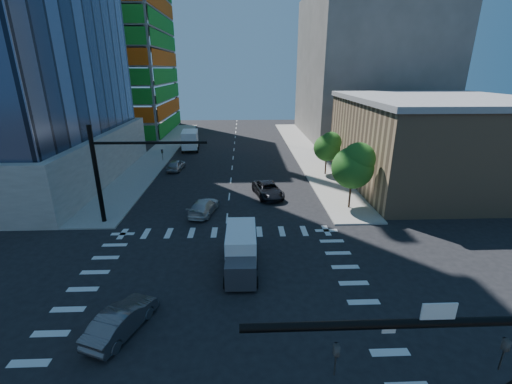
{
  "coord_description": "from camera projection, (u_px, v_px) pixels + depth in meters",
  "views": [
    {
      "loc": [
        1.65,
        -18.35,
        13.62
      ],
      "look_at": [
        2.66,
        8.0,
        4.12
      ],
      "focal_mm": 24.0,
      "sensor_mm": 36.0,
      "label": 1
    }
  ],
  "objects": [
    {
      "name": "construction_building",
      "position": [
        101.0,
        13.0,
        70.69
      ],
      "size": [
        25.16,
        34.5,
        70.6
      ],
      "color": "gray",
      "rests_on": "ground"
    },
    {
      "name": "tree_south",
      "position": [
        354.0,
        165.0,
        33.75
      ],
      "size": [
        4.16,
        4.16,
        6.82
      ],
      "color": "#382316",
      "rests_on": "sidewalk_ne"
    },
    {
      "name": "car_sb_near",
      "position": [
        204.0,
        206.0,
        34.01
      ],
      "size": [
        3.12,
        5.39,
        1.47
      ],
      "primitive_type": "imported",
      "rotation": [
        0.0,
        0.0,
        2.92
      ],
      "color": "beige",
      "rests_on": "ground"
    },
    {
      "name": "sidewalk_ne",
      "position": [
        305.0,
        151.0,
        59.84
      ],
      "size": [
        5.0,
        60.0,
        0.15
      ],
      "primitive_type": "cube",
      "color": "gray",
      "rests_on": "ground"
    },
    {
      "name": "ground",
      "position": [
        219.0,
        296.0,
        21.81
      ],
      "size": [
        160.0,
        160.0,
        0.0
      ],
      "primitive_type": "plane",
      "color": "black",
      "rests_on": "ground"
    },
    {
      "name": "signal_mast_nw",
      "position": [
        112.0,
        166.0,
        30.4
      ],
      "size": [
        10.2,
        0.4,
        9.0
      ],
      "color": "black",
      "rests_on": "sidewalk_nw"
    },
    {
      "name": "sidewalk_nw",
      "position": [
        161.0,
        152.0,
        58.94
      ],
      "size": [
        5.0,
        60.0,
        0.15
      ],
      "primitive_type": "cube",
      "color": "gray",
      "rests_on": "ground"
    },
    {
      "name": "box_truck_far",
      "position": [
        191.0,
        141.0,
        60.9
      ],
      "size": [
        3.35,
        6.82,
        3.47
      ],
      "rotation": [
        0.0,
        0.0,
        3.22
      ],
      "color": "black",
      "rests_on": "ground"
    },
    {
      "name": "road_markings",
      "position": [
        219.0,
        295.0,
        21.81
      ],
      "size": [
        20.0,
        20.0,
        0.01
      ],
      "primitive_type": "cube",
      "color": "silver",
      "rests_on": "ground"
    },
    {
      "name": "tree_north",
      "position": [
        328.0,
        146.0,
        45.27
      ],
      "size": [
        3.54,
        3.52,
        5.78
      ],
      "color": "#382316",
      "rests_on": "sidewalk_ne"
    },
    {
      "name": "bg_building_ne",
      "position": [
        366.0,
        67.0,
        69.74
      ],
      "size": [
        24.0,
        30.0,
        28.0
      ],
      "primitive_type": "cube",
      "color": "#5E5A55",
      "rests_on": "ground"
    },
    {
      "name": "commercial_building",
      "position": [
        435.0,
        141.0,
        41.59
      ],
      "size": [
        20.5,
        22.5,
        10.6
      ],
      "color": "#927455",
      "rests_on": "ground"
    },
    {
      "name": "car_sb_mid",
      "position": [
        176.0,
        165.0,
        48.63
      ],
      "size": [
        2.3,
        4.68,
        1.53
      ],
      "primitive_type": "imported",
      "rotation": [
        0.0,
        0.0,
        3.03
      ],
      "color": "#A0A2A7",
      "rests_on": "ground"
    },
    {
      "name": "box_truck_near",
      "position": [
        241.0,
        255.0,
        24.09
      ],
      "size": [
        2.34,
        5.39,
        2.82
      ],
      "rotation": [
        0.0,
        0.0,
        -0.01
      ],
      "color": "black",
      "rests_on": "ground"
    },
    {
      "name": "car_nb_far",
      "position": [
        268.0,
        190.0,
        38.57
      ],
      "size": [
        3.75,
        6.13,
        1.59
      ],
      "primitive_type": "imported",
      "rotation": [
        0.0,
        0.0,
        0.21
      ],
      "color": "black",
      "rests_on": "ground"
    },
    {
      "name": "car_sb_cross",
      "position": [
        122.0,
        320.0,
        18.59
      ],
      "size": [
        3.19,
        4.92,
        1.53
      ],
      "primitive_type": "imported",
      "rotation": [
        0.0,
        0.0,
        2.77
      ],
      "color": "#4F4E53",
      "rests_on": "ground"
    }
  ]
}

